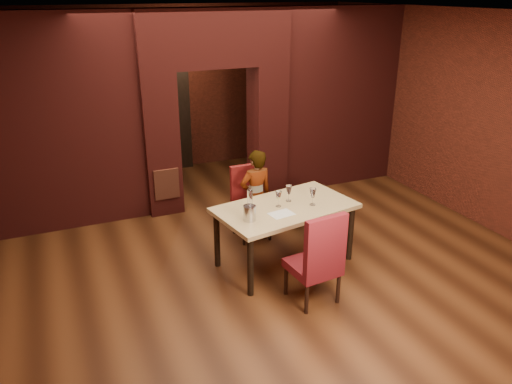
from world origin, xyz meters
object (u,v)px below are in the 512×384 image
chair_near (313,256)px  wine_glass_b (289,193)px  water_bottle (250,200)px  potted_plant (296,213)px  chair_far (252,204)px  person_seated (256,196)px  wine_glass_a (278,199)px  dining_table (285,235)px  wine_glass_c (313,197)px  wine_bucket (250,213)px

chair_near → wine_glass_b: chair_near is taller
water_bottle → wine_glass_b: bearing=8.8°
potted_plant → chair_far: bearing=-174.4°
person_seated → wine_glass_a: (-0.01, -0.76, 0.25)m
chair_far → potted_plant: chair_far is taller
wine_glass_a → potted_plant: size_ratio=0.53×
dining_table → wine_glass_c: 0.64m
chair_near → wine_glass_c: size_ratio=5.04×
chair_near → wine_bucket: (-0.51, 0.69, 0.35)m
dining_table → potted_plant: size_ratio=4.41×
dining_table → potted_plant: dining_table is taller
water_bottle → chair_far: bearing=66.0°
water_bottle → wine_glass_c: bearing=-10.0°
person_seated → wine_glass_b: size_ratio=6.32×
potted_plant → wine_bucket: bearing=-137.6°
chair_near → potted_plant: chair_near is taller
wine_glass_b → wine_glass_c: wine_glass_c is taller
person_seated → wine_glass_c: person_seated is taller
chair_far → wine_glass_b: chair_far is taller
chair_far → potted_plant: bearing=5.8°
wine_glass_a → water_bottle: size_ratio=0.69×
dining_table → wine_glass_a: (-0.09, 0.02, 0.52)m
wine_glass_c → water_bottle: water_bottle is taller
person_seated → wine_glass_a: 0.80m
wine_glass_a → wine_bucket: bearing=-154.8°
chair_far → potted_plant: (0.79, 0.08, -0.33)m
wine_glass_b → potted_plant: bearing=55.3°
chair_far → wine_glass_a: (0.02, -0.85, 0.41)m
wine_glass_b → water_bottle: size_ratio=0.71×
wine_glass_b → water_bottle: bearing=-171.2°
person_seated → wine_glass_c: 1.02m
wine_glass_c → potted_plant: 1.34m
wine_glass_a → wine_glass_b: size_ratio=0.97×
wine_glass_a → chair_far: bearing=91.5°
wine_glass_a → wine_glass_b: wine_glass_b is taller
wine_glass_b → wine_bucket: bearing=-154.0°
chair_near → water_bottle: (-0.40, 0.94, 0.41)m
chair_far → wine_bucket: chair_far is taller
chair_far → person_seated: person_seated is taller
wine_glass_b → wine_bucket: wine_glass_b is taller
chair_far → wine_glass_b: size_ratio=4.92×
chair_far → chair_near: (0.03, -1.77, 0.05)m
wine_glass_a → wine_glass_b: 0.23m
wine_glass_a → person_seated: bearing=89.4°
chair_far → person_seated: size_ratio=0.78×
dining_table → wine_glass_b: bearing=39.7°
person_seated → potted_plant: (0.76, 0.17, -0.49)m
wine_glass_b → dining_table: bearing=-130.5°
wine_glass_b → water_bottle: water_bottle is taller
chair_near → wine_glass_b: size_ratio=5.35×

